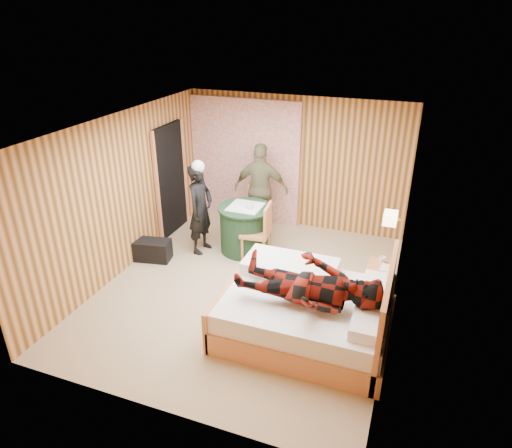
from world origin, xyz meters
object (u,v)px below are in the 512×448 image
(chair_near, at_px, (261,228))
(man_on_bed, at_px, (309,276))
(round_table, at_px, (246,228))
(duffel_bag, at_px, (152,250))
(woman_standing, at_px, (200,209))
(chair_far, at_px, (259,206))
(nightstand, at_px, (379,282))
(bed, at_px, (309,311))
(man_at_table, at_px, (261,189))
(wall_lamp, at_px, (391,218))

(chair_near, xyz_separation_m, man_on_bed, (1.27, -1.84, 0.42))
(round_table, xyz_separation_m, duffel_bag, (-1.37, -0.87, -0.24))
(woman_standing, bearing_deg, chair_far, -28.94)
(nightstand, bearing_deg, woman_standing, 172.23)
(chair_far, distance_m, man_on_bed, 3.29)
(duffel_bag, height_order, woman_standing, woman_standing)
(chair_near, bearing_deg, nightstand, 70.85)
(round_table, distance_m, woman_standing, 0.85)
(bed, relative_size, chair_near, 2.12)
(man_at_table, bearing_deg, chair_near, 102.50)
(nightstand, bearing_deg, duffel_bag, -177.39)
(wall_lamp, xyz_separation_m, man_at_table, (-2.41, 1.49, -0.44))
(bed, height_order, duffel_bag, bed)
(nightstand, bearing_deg, chair_far, 149.06)
(bed, bearing_deg, man_at_table, 121.43)
(duffel_bag, height_order, man_on_bed, man_on_bed)
(chair_far, xyz_separation_m, woman_standing, (-0.69, -1.01, 0.25))
(chair_near, relative_size, man_on_bed, 0.57)
(chair_near, bearing_deg, wall_lamp, 71.13)
(round_table, bearing_deg, woman_standing, -158.75)
(round_table, relative_size, chair_near, 0.94)
(round_table, height_order, man_on_bed, man_on_bed)
(bed, relative_size, chair_far, 2.29)
(man_at_table, bearing_deg, nightstand, 140.75)
(round_table, height_order, chair_far, chair_far)
(man_on_bed, bearing_deg, round_table, 128.35)
(wall_lamp, relative_size, man_on_bed, 0.15)
(chair_near, distance_m, woman_standing, 1.10)
(nightstand, distance_m, chair_far, 2.80)
(woman_standing, bearing_deg, man_on_bed, -122.03)
(duffel_bag, height_order, man_at_table, man_at_table)
(man_on_bed, bearing_deg, wall_lamp, 60.55)
(round_table, bearing_deg, wall_lamp, -16.14)
(chair_far, height_order, man_on_bed, man_on_bed)
(wall_lamp, distance_m, round_table, 2.66)
(round_table, distance_m, duffel_bag, 1.64)
(nightstand, bearing_deg, man_at_table, 147.85)
(wall_lamp, xyz_separation_m, chair_far, (-2.43, 1.43, -0.76))
(nightstand, bearing_deg, man_on_bed, -118.07)
(wall_lamp, height_order, nightstand, wall_lamp)
(bed, height_order, nightstand, bed)
(woman_standing, bearing_deg, round_table, -63.49)
(man_on_bed, bearing_deg, woman_standing, 142.70)
(man_at_table, height_order, man_on_bed, man_on_bed)
(bed, height_order, woman_standing, woman_standing)
(wall_lamp, bearing_deg, round_table, 163.86)
(chair_far, bearing_deg, round_table, -106.03)
(duffel_bag, bearing_deg, man_at_table, 39.62)
(duffel_bag, bearing_deg, chair_near, 9.45)
(chair_near, height_order, woman_standing, woman_standing)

